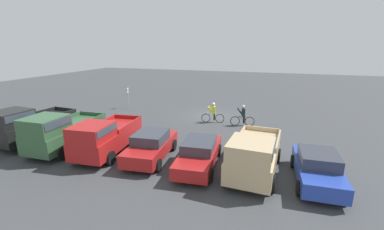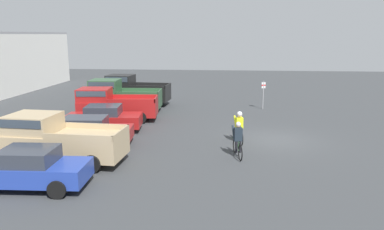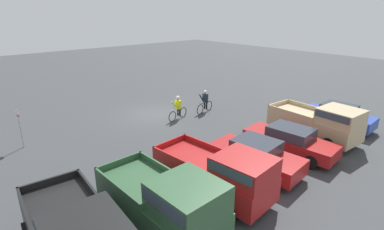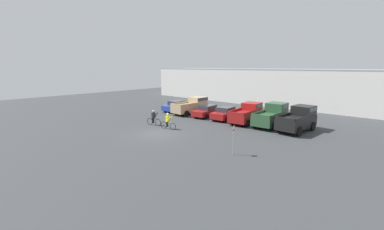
{
  "view_description": "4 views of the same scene",
  "coord_description": "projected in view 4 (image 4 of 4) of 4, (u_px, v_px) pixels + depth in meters",
  "views": [
    {
      "loc": [
        -5.39,
        21.64,
        6.13
      ],
      "look_at": [
        0.28,
        4.53,
        1.2
      ],
      "focal_mm": 24.0,
      "sensor_mm": 36.0,
      "label": 1
    },
    {
      "loc": [
        -19.82,
        2.63,
        5.55
      ],
      "look_at": [
        0.28,
        4.53,
        1.2
      ],
      "focal_mm": 35.0,
      "sensor_mm": 36.0,
      "label": 2
    },
    {
      "loc": [
        11.31,
        17.21,
        7.15
      ],
      "look_at": [
        0.28,
        4.53,
        1.2
      ],
      "focal_mm": 28.0,
      "sensor_mm": 36.0,
      "label": 3
    },
    {
      "loc": [
        18.15,
        -15.22,
        6.31
      ],
      "look_at": [
        0.28,
        4.53,
        1.2
      ],
      "focal_mm": 24.0,
      "sensor_mm": 36.0,
      "label": 4
    }
  ],
  "objects": [
    {
      "name": "pickup_truck_1",
      "position": [
        248.0,
        113.0,
        28.97
      ],
      "size": [
        2.54,
        5.23,
        2.13
      ],
      "color": "maroon",
      "rests_on": "ground_plane"
    },
    {
      "name": "sedan_2",
      "position": [
        226.0,
        113.0,
        30.59
      ],
      "size": [
        2.32,
        4.49,
        1.52
      ],
      "color": "maroon",
      "rests_on": "ground_plane"
    },
    {
      "name": "warehouse_building",
      "position": [
        283.0,
        86.0,
        44.19
      ],
      "size": [
        49.27,
        12.34,
        5.8
      ],
      "color": "silver",
      "rests_on": "ground_plane"
    },
    {
      "name": "cyclist_0",
      "position": [
        168.0,
        121.0,
        25.95
      ],
      "size": [
        1.83,
        0.54,
        1.68
      ],
      "color": "black",
      "rests_on": "ground_plane"
    },
    {
      "name": "pickup_truck_3",
      "position": [
        299.0,
        118.0,
        25.19
      ],
      "size": [
        2.54,
        5.04,
        2.39
      ],
      "color": "black",
      "rests_on": "ground_plane"
    },
    {
      "name": "pickup_truck_0",
      "position": [
        192.0,
        105.0,
        34.35
      ],
      "size": [
        2.5,
        5.17,
        2.15
      ],
      "color": "tan",
      "rests_on": "ground_plane"
    },
    {
      "name": "pickup_truck_2",
      "position": [
        272.0,
        115.0,
        27.3
      ],
      "size": [
        2.39,
        5.11,
        2.36
      ],
      "color": "#2D5133",
      "rests_on": "ground_plane"
    },
    {
      "name": "fire_lane_sign",
      "position": [
        234.0,
        137.0,
        18.31
      ],
      "size": [
        0.08,
        0.3,
        2.15
      ],
      "color": "#9E9EA3",
      "rests_on": "ground_plane"
    },
    {
      "name": "cyclist_1",
      "position": [
        154.0,
        118.0,
        27.63
      ],
      "size": [
        1.85,
        0.54,
        1.68
      ],
      "color": "black",
      "rests_on": "ground_plane"
    },
    {
      "name": "ground_plane",
      "position": [
        158.0,
        134.0,
        24.23
      ],
      "size": [
        80.0,
        80.0,
        0.0
      ],
      "primitive_type": "plane",
      "color": "#383A3D"
    },
    {
      "name": "sedan_0",
      "position": [
        176.0,
        106.0,
        36.13
      ],
      "size": [
        2.1,
        4.31,
        1.5
      ],
      "color": "#233D9E",
      "rests_on": "ground_plane"
    },
    {
      "name": "sedan_1",
      "position": [
        207.0,
        111.0,
        32.48
      ],
      "size": [
        2.22,
        4.88,
        1.44
      ],
      "color": "maroon",
      "rests_on": "ground_plane"
    }
  ]
}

